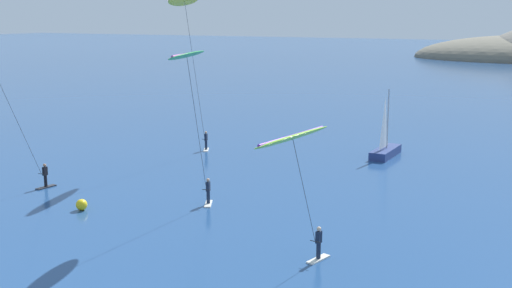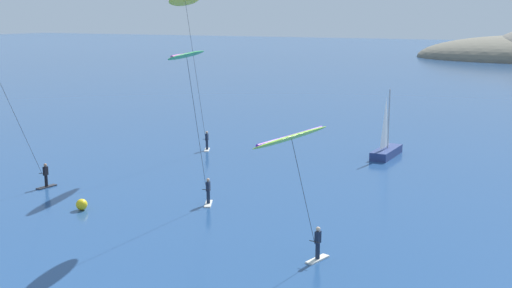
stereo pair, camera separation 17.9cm
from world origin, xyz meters
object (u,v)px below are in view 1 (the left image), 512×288
object	(u,v)px
marker_buoy	(82,205)
kitesurfer_green	(189,70)
kitesurfer_lime	(295,145)
sailboat_near	(387,148)
kitesurfer_yellow	(186,10)

from	to	relation	value
marker_buoy	kitesurfer_green	bearing A→B (deg)	12.48
kitesurfer_lime	kitesurfer_green	world-z (taller)	kitesurfer_green
sailboat_near	kitesurfer_yellow	world-z (taller)	kitesurfer_yellow
sailboat_near	marker_buoy	xyz separation A→B (m)	(-12.48, -23.69, -0.29)
sailboat_near	kitesurfer_lime	xyz separation A→B (m)	(3.16, -27.10, 5.51)
kitesurfer_yellow	kitesurfer_green	distance (m)	15.55
sailboat_near	kitesurfer_green	world-z (taller)	kitesurfer_green
kitesurfer_lime	kitesurfer_green	xyz separation A→B (m)	(-8.62, 4.95, 2.61)
kitesurfer_yellow	kitesurfer_lime	bearing A→B (deg)	-46.12
sailboat_near	kitesurfer_green	bearing A→B (deg)	-103.86
kitesurfer_yellow	kitesurfer_green	xyz separation A→B (m)	(8.33, -12.68, -3.41)
kitesurfer_yellow	kitesurfer_green	world-z (taller)	kitesurfer_yellow
kitesurfer_yellow	kitesurfer_green	size ratio (longest dim) A/B	1.36
kitesurfer_yellow	kitesurfer_lime	distance (m)	25.19
sailboat_near	kitesurfer_lime	distance (m)	27.83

